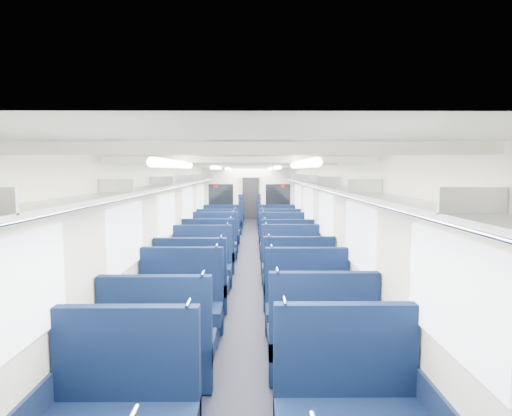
# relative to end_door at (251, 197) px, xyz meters

# --- Properties ---
(floor) EXTENTS (2.80, 18.00, 0.01)m
(floor) POSITION_rel_end_door_xyz_m (0.00, -8.94, -1.00)
(floor) COLOR black
(floor) RESTS_ON ground
(ceiling) EXTENTS (2.80, 18.00, 0.01)m
(ceiling) POSITION_rel_end_door_xyz_m (0.00, -8.94, 1.35)
(ceiling) COLOR white
(ceiling) RESTS_ON wall_left
(wall_left) EXTENTS (0.02, 18.00, 2.35)m
(wall_left) POSITION_rel_end_door_xyz_m (-1.40, -8.94, 0.18)
(wall_left) COLOR silver
(wall_left) RESTS_ON floor
(dado_left) EXTENTS (0.03, 17.90, 0.70)m
(dado_left) POSITION_rel_end_door_xyz_m (-1.39, -8.94, -0.65)
(dado_left) COLOR #101A36
(dado_left) RESTS_ON floor
(wall_right) EXTENTS (0.02, 18.00, 2.35)m
(wall_right) POSITION_rel_end_door_xyz_m (1.40, -8.94, 0.18)
(wall_right) COLOR silver
(wall_right) RESTS_ON floor
(dado_right) EXTENTS (0.03, 17.90, 0.70)m
(dado_right) POSITION_rel_end_door_xyz_m (1.39, -8.94, -0.65)
(dado_right) COLOR #101A36
(dado_right) RESTS_ON floor
(wall_far) EXTENTS (2.80, 0.02, 2.35)m
(wall_far) POSITION_rel_end_door_xyz_m (0.00, 0.06, 0.18)
(wall_far) COLOR silver
(wall_far) RESTS_ON floor
(luggage_rack_left) EXTENTS (0.36, 17.40, 0.18)m
(luggage_rack_left) POSITION_rel_end_door_xyz_m (-1.21, -8.94, 0.97)
(luggage_rack_left) COLOR #B2B5BA
(luggage_rack_left) RESTS_ON wall_left
(luggage_rack_right) EXTENTS (0.36, 17.40, 0.18)m
(luggage_rack_right) POSITION_rel_end_door_xyz_m (1.21, -8.94, 0.97)
(luggage_rack_right) COLOR #B2B5BA
(luggage_rack_right) RESTS_ON wall_right
(windows) EXTENTS (2.78, 15.60, 0.75)m
(windows) POSITION_rel_end_door_xyz_m (0.00, -9.40, 0.42)
(windows) COLOR white
(windows) RESTS_ON wall_left
(ceiling_fittings) EXTENTS (2.70, 16.06, 0.11)m
(ceiling_fittings) POSITION_rel_end_door_xyz_m (0.00, -9.20, 1.29)
(ceiling_fittings) COLOR white
(ceiling_fittings) RESTS_ON ceiling
(end_door) EXTENTS (0.75, 0.06, 2.00)m
(end_door) POSITION_rel_end_door_xyz_m (0.00, 0.00, 0.00)
(end_door) COLOR black
(end_door) RESTS_ON floor
(bulkhead) EXTENTS (2.80, 0.10, 2.35)m
(bulkhead) POSITION_rel_end_door_xyz_m (-0.00, -6.34, 0.23)
(bulkhead) COLOR white
(bulkhead) RESTS_ON floor
(seat_4) EXTENTS (1.10, 0.61, 1.23)m
(seat_4) POSITION_rel_end_door_xyz_m (-0.83, -14.94, -0.62)
(seat_4) COLOR #0D1C40
(seat_4) RESTS_ON floor
(seat_5) EXTENTS (1.10, 0.61, 1.23)m
(seat_5) POSITION_rel_end_door_xyz_m (0.83, -14.81, -0.62)
(seat_5) COLOR #0D1C40
(seat_5) RESTS_ON floor
(seat_6) EXTENTS (1.10, 0.61, 1.23)m
(seat_6) POSITION_rel_end_door_xyz_m (-0.83, -13.76, -0.62)
(seat_6) COLOR #0D1C40
(seat_6) RESTS_ON floor
(seat_7) EXTENTS (1.10, 0.61, 1.23)m
(seat_7) POSITION_rel_end_door_xyz_m (0.83, -13.80, -0.62)
(seat_7) COLOR #0D1C40
(seat_7) RESTS_ON floor
(seat_8) EXTENTS (1.10, 0.61, 1.23)m
(seat_8) POSITION_rel_end_door_xyz_m (-0.83, -12.70, -0.62)
(seat_8) COLOR #0D1C40
(seat_8) RESTS_ON floor
(seat_9) EXTENTS (1.10, 0.61, 1.23)m
(seat_9) POSITION_rel_end_door_xyz_m (0.83, -12.59, -0.62)
(seat_9) COLOR #0D1C40
(seat_9) RESTS_ON floor
(seat_10) EXTENTS (1.10, 0.61, 1.23)m
(seat_10) POSITION_rel_end_door_xyz_m (-0.83, -11.53, -0.62)
(seat_10) COLOR #0D1C40
(seat_10) RESTS_ON floor
(seat_11) EXTENTS (1.10, 0.61, 1.23)m
(seat_11) POSITION_rel_end_door_xyz_m (0.83, -11.44, -0.62)
(seat_11) COLOR #0D1C40
(seat_11) RESTS_ON floor
(seat_12) EXTENTS (1.10, 0.61, 1.23)m
(seat_12) POSITION_rel_end_door_xyz_m (-0.83, -10.23, -0.62)
(seat_12) COLOR #0D1C40
(seat_12) RESTS_ON floor
(seat_13) EXTENTS (1.10, 0.61, 1.23)m
(seat_13) POSITION_rel_end_door_xyz_m (0.83, -10.35, -0.62)
(seat_13) COLOR #0D1C40
(seat_13) RESTS_ON floor
(seat_14) EXTENTS (1.10, 0.61, 1.23)m
(seat_14) POSITION_rel_end_door_xyz_m (-0.83, -9.04, -0.62)
(seat_14) COLOR #0D1C40
(seat_14) RESTS_ON floor
(seat_15) EXTENTS (1.10, 0.61, 1.23)m
(seat_15) POSITION_rel_end_door_xyz_m (0.83, -9.15, -0.62)
(seat_15) COLOR #0D1C40
(seat_15) RESTS_ON floor
(seat_16) EXTENTS (1.10, 0.61, 1.23)m
(seat_16) POSITION_rel_end_door_xyz_m (-0.83, -7.98, -0.62)
(seat_16) COLOR #0D1C40
(seat_16) RESTS_ON floor
(seat_17) EXTENTS (1.10, 0.61, 1.23)m
(seat_17) POSITION_rel_end_door_xyz_m (0.83, -7.95, -0.62)
(seat_17) COLOR #0D1C40
(seat_17) RESTS_ON floor
(seat_18) EXTENTS (1.10, 0.61, 1.23)m
(seat_18) POSITION_rel_end_door_xyz_m (-0.83, -6.93, -0.62)
(seat_18) COLOR #0D1C40
(seat_18) RESTS_ON floor
(seat_19) EXTENTS (1.10, 0.61, 1.23)m
(seat_19) POSITION_rel_end_door_xyz_m (0.83, -6.90, -0.62)
(seat_19) COLOR #0D1C40
(seat_19) RESTS_ON floor
(seat_20) EXTENTS (1.10, 0.61, 1.23)m
(seat_20) POSITION_rel_end_door_xyz_m (-0.83, -4.76, -0.62)
(seat_20) COLOR #0D1C40
(seat_20) RESTS_ON floor
(seat_21) EXTENTS (1.10, 0.61, 1.23)m
(seat_21) POSITION_rel_end_door_xyz_m (0.83, -4.80, -0.62)
(seat_21) COLOR #0D1C40
(seat_21) RESTS_ON floor
(seat_22) EXTENTS (1.10, 0.61, 1.23)m
(seat_22) POSITION_rel_end_door_xyz_m (-0.83, -3.64, -0.62)
(seat_22) COLOR #0D1C40
(seat_22) RESTS_ON floor
(seat_23) EXTENTS (1.10, 0.61, 1.23)m
(seat_23) POSITION_rel_end_door_xyz_m (0.83, -3.65, -0.62)
(seat_23) COLOR #0D1C40
(seat_23) RESTS_ON floor
(seat_24) EXTENTS (1.10, 0.61, 1.23)m
(seat_24) POSITION_rel_end_door_xyz_m (-0.83, -2.49, -0.62)
(seat_24) COLOR #0D1C40
(seat_24) RESTS_ON floor
(seat_25) EXTENTS (1.10, 0.61, 1.23)m
(seat_25) POSITION_rel_end_door_xyz_m (0.83, -2.47, -0.62)
(seat_25) COLOR #0D1C40
(seat_25) RESTS_ON floor
(seat_26) EXTENTS (1.10, 0.61, 1.23)m
(seat_26) POSITION_rel_end_door_xyz_m (-0.83, -1.40, -0.62)
(seat_26) COLOR #0D1C40
(seat_26) RESTS_ON floor
(seat_27) EXTENTS (1.10, 0.61, 1.23)m
(seat_27) POSITION_rel_end_door_xyz_m (0.83, -1.34, -0.62)
(seat_27) COLOR #0D1C40
(seat_27) RESTS_ON floor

